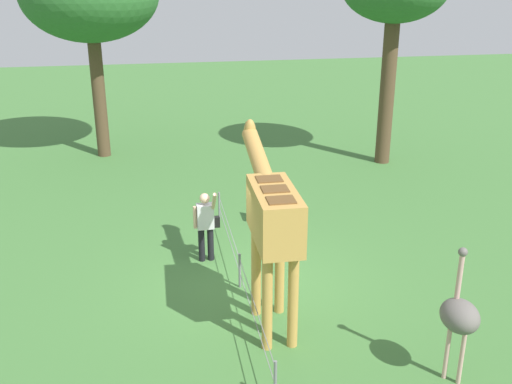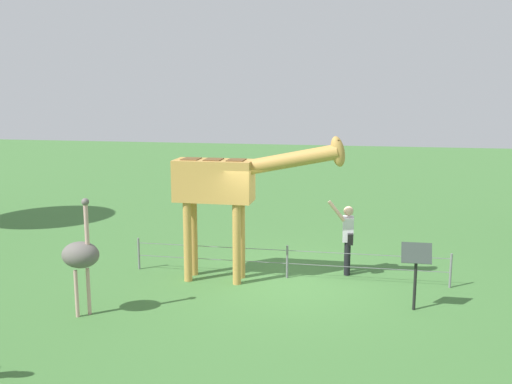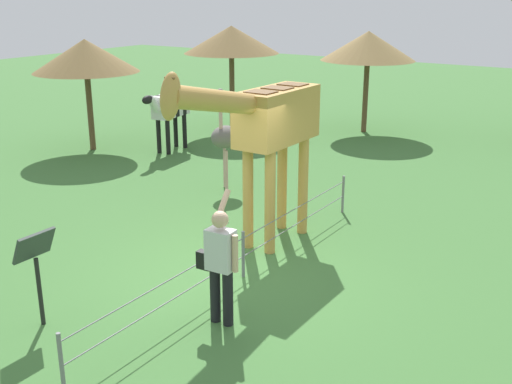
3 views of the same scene
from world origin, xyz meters
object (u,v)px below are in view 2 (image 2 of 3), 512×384
object	(u,v)px
info_sign	(416,262)
giraffe	(227,186)
visitor	(348,236)
ostrich	(81,255)

from	to	relation	value
info_sign	giraffe	bearing A→B (deg)	165.07
visitor	info_sign	xyz separation A→B (m)	(1.34, -1.96, 0.05)
giraffe	ostrich	size ratio (longest dim) A/B	1.64
giraffe	info_sign	size ratio (longest dim) A/B	2.80
giraffe	visitor	xyz separation A→B (m)	(2.57, 0.91, -1.22)
visitor	info_sign	size ratio (longest dim) A/B	1.32
ostrich	info_sign	xyz separation A→B (m)	(6.11, 1.43, -0.23)
giraffe	info_sign	distance (m)	4.22
ostrich	giraffe	bearing A→B (deg)	48.34
visitor	ostrich	size ratio (longest dim) A/B	0.77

